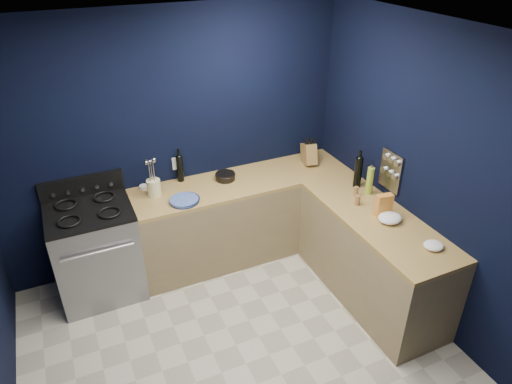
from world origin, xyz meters
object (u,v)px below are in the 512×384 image
utensil_crock (154,188)px  knife_block (309,154)px  gas_range (97,253)px  crouton_bag (384,205)px  plate_stack (184,200)px

utensil_crock → knife_block: (1.71, -0.02, 0.03)m
utensil_crock → knife_block: bearing=-0.6°
gas_range → crouton_bag: (2.42, -1.12, 0.55)m
plate_stack → knife_block: (1.49, 0.23, 0.10)m
utensil_crock → crouton_bag: 2.16m
plate_stack → utensil_crock: 0.34m
utensil_crock → plate_stack: bearing=-47.6°
knife_block → utensil_crock: bearing=-169.2°
gas_range → utensil_crock: 0.82m
plate_stack → knife_block: 1.51m
gas_range → crouton_bag: 2.72m
plate_stack → crouton_bag: crouton_bag is taller
crouton_bag → utensil_crock: bearing=153.7°
plate_stack → utensil_crock: size_ratio=1.64×
knife_block → gas_range: bearing=-166.7°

